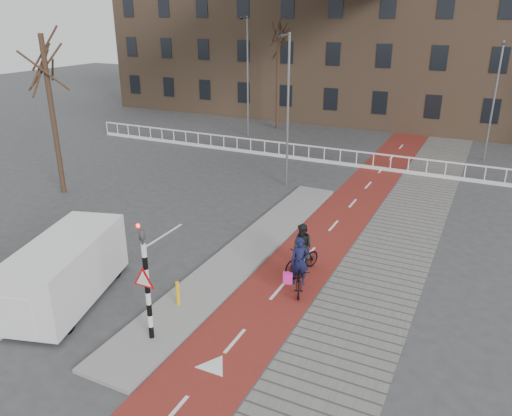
% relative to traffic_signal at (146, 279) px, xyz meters
% --- Properties ---
extents(ground, '(120.00, 120.00, 0.00)m').
position_rel_traffic_signal_xyz_m(ground, '(0.60, 2.02, -1.99)').
color(ground, '#38383A').
rests_on(ground, ground).
extents(bike_lane, '(2.50, 60.00, 0.01)m').
position_rel_traffic_signal_xyz_m(bike_lane, '(2.10, 12.02, -1.98)').
color(bike_lane, maroon).
rests_on(bike_lane, ground).
extents(sidewalk, '(3.00, 60.00, 0.01)m').
position_rel_traffic_signal_xyz_m(sidewalk, '(4.90, 12.02, -1.98)').
color(sidewalk, slate).
rests_on(sidewalk, ground).
extents(curb_island, '(1.80, 16.00, 0.12)m').
position_rel_traffic_signal_xyz_m(curb_island, '(-0.10, 6.02, -1.93)').
color(curb_island, gray).
rests_on(curb_island, ground).
extents(traffic_signal, '(0.80, 0.80, 3.68)m').
position_rel_traffic_signal_xyz_m(traffic_signal, '(0.00, 0.00, 0.00)').
color(traffic_signal, black).
rests_on(traffic_signal, curb_island).
extents(bollard, '(0.12, 0.12, 0.78)m').
position_rel_traffic_signal_xyz_m(bollard, '(-0.29, 1.76, -1.48)').
color(bollard, '#FFB50E').
rests_on(bollard, curb_island).
extents(cyclist_near, '(1.23, 1.89, 1.87)m').
position_rel_traffic_signal_xyz_m(cyclist_near, '(2.69, 4.38, -1.35)').
color(cyclist_near, black).
rests_on(cyclist_near, bike_lane).
extents(cyclist_far, '(1.07, 1.71, 1.80)m').
position_rel_traffic_signal_xyz_m(cyclist_far, '(2.33, 5.60, -1.23)').
color(cyclist_far, black).
rests_on(cyclist_far, bike_lane).
extents(van, '(3.18, 5.12, 2.06)m').
position_rel_traffic_signal_xyz_m(van, '(-3.67, 0.62, -0.91)').
color(van, silver).
rests_on(van, ground).
extents(railing, '(28.00, 0.10, 0.99)m').
position_rel_traffic_signal_xyz_m(railing, '(-4.40, 19.02, -1.68)').
color(railing, silver).
rests_on(railing, ground).
extents(townhouse_row, '(46.00, 10.00, 15.90)m').
position_rel_traffic_signal_xyz_m(townhouse_row, '(-2.40, 34.02, 5.82)').
color(townhouse_row, '#7F6047').
rests_on(townhouse_row, ground).
extents(tree_left, '(0.25, 0.25, 7.70)m').
position_rel_traffic_signal_xyz_m(tree_left, '(-11.66, 8.14, 1.86)').
color(tree_left, '#301F15').
rests_on(tree_left, ground).
extents(tree_mid, '(0.28, 0.28, 7.91)m').
position_rel_traffic_signal_xyz_m(tree_mid, '(-7.83, 26.59, 1.97)').
color(tree_mid, '#301F15').
rests_on(tree_mid, ground).
extents(streetlight_near, '(0.12, 0.12, 7.70)m').
position_rel_traffic_signal_xyz_m(streetlight_near, '(-1.84, 14.14, 1.86)').
color(streetlight_near, slate).
rests_on(streetlight_near, ground).
extents(streetlight_left, '(0.12, 0.12, 8.32)m').
position_rel_traffic_signal_xyz_m(streetlight_left, '(-8.84, 23.47, 2.17)').
color(streetlight_left, slate).
rests_on(streetlight_left, ground).
extents(streetlight_right, '(0.12, 0.12, 7.09)m').
position_rel_traffic_signal_xyz_m(streetlight_right, '(7.35, 23.88, 1.55)').
color(streetlight_right, slate).
rests_on(streetlight_right, ground).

